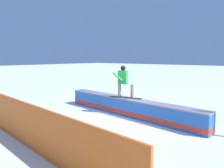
# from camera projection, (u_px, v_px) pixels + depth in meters

# --- Properties ---
(ground_plane) EXTENTS (120.00, 120.00, 0.00)m
(ground_plane) POSITION_uv_depth(u_px,v_px,m) (128.00, 115.00, 9.52)
(ground_plane) COLOR white
(grind_box) EXTENTS (7.14, 1.23, 0.76)m
(grind_box) POSITION_uv_depth(u_px,v_px,m) (128.00, 108.00, 9.48)
(grind_box) COLOR blue
(grind_box) RESTS_ON ground_plane
(snowboarder) EXTENTS (1.44, 0.67, 1.40)m
(snowboarder) POSITION_uv_depth(u_px,v_px,m) (124.00, 80.00, 9.48)
(snowboarder) COLOR black
(snowboarder) RESTS_ON grind_box
(safety_fence) EXTENTS (8.00, 0.78, 1.27)m
(safety_fence) POSITION_uv_depth(u_px,v_px,m) (30.00, 126.00, 6.00)
(safety_fence) COLOR orange
(safety_fence) RESTS_ON ground_plane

